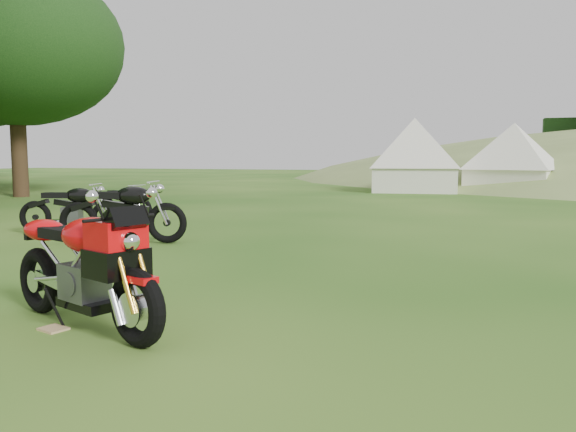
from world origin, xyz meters
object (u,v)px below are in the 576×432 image
(vintage_moto_b, at_px, (122,210))
(vintage_moto_c, at_px, (71,207))
(vintage_moto_d, at_px, (124,201))
(tent_mid, at_px, (513,159))
(tent_left, at_px, (414,157))
(sport_motorcycle, at_px, (82,258))
(plywood_board, at_px, (53,329))

(vintage_moto_b, xyz_separation_m, vintage_moto_c, (-1.62, 0.63, -0.05))
(vintage_moto_d, bearing_deg, tent_mid, 71.80)
(vintage_moto_d, relative_size, tent_left, 0.50)
(sport_motorcycle, relative_size, vintage_moto_d, 1.19)
(sport_motorcycle, bearing_deg, tent_left, 109.48)
(tent_left, relative_size, tent_mid, 1.05)
(sport_motorcycle, height_order, plywood_board, sport_motorcycle)
(vintage_moto_c, height_order, vintage_moto_d, vintage_moto_c)
(plywood_board, xyz_separation_m, vintage_moto_b, (-2.41, 4.28, 0.55))
(vintage_moto_c, height_order, tent_left, tent_left)
(plywood_board, relative_size, vintage_moto_b, 0.10)
(sport_motorcycle, bearing_deg, vintage_moto_c, 151.52)
(plywood_board, relative_size, tent_mid, 0.07)
(sport_motorcycle, xyz_separation_m, plywood_board, (-0.21, -0.14, -0.60))
(vintage_moto_b, distance_m, tent_mid, 18.56)
(plywood_board, relative_size, vintage_moto_c, 0.11)
(plywood_board, distance_m, vintage_moto_d, 8.37)
(sport_motorcycle, relative_size, tent_mid, 0.63)
(plywood_board, height_order, vintage_moto_d, vintage_moto_d)
(vintage_moto_c, bearing_deg, tent_mid, 47.07)
(vintage_moto_c, xyz_separation_m, tent_mid, (8.38, 16.64, 0.88))
(sport_motorcycle, height_order, tent_left, tent_left)
(vintage_moto_b, relative_size, tent_mid, 0.67)
(vintage_moto_b, relative_size, tent_left, 0.63)
(vintage_moto_c, relative_size, tent_mid, 0.61)
(vintage_moto_b, xyz_separation_m, vintage_moto_d, (-2.00, 2.82, -0.12))
(vintage_moto_d, distance_m, tent_mid, 16.93)
(sport_motorcycle, xyz_separation_m, tent_left, (0.17, 20.78, 0.86))
(tent_left, xyz_separation_m, tent_mid, (3.98, 0.63, -0.07))
(tent_mid, bearing_deg, vintage_moto_b, -95.73)
(sport_motorcycle, distance_m, vintage_moto_b, 4.90)
(vintage_moto_d, bearing_deg, sport_motorcycle, -43.39)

